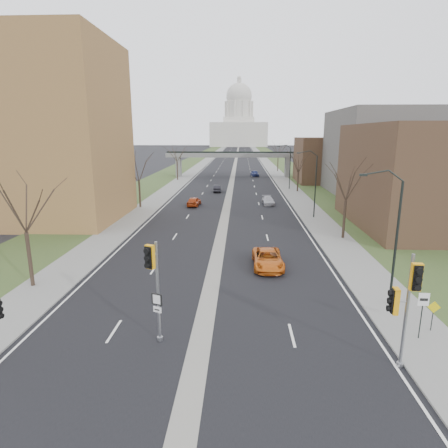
# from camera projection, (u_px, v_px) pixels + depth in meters

# --- Properties ---
(ground) EXTENTS (700.00, 700.00, 0.00)m
(ground) POSITION_uv_depth(u_px,v_px,m) (198.00, 354.00, 18.98)
(ground) COLOR black
(ground) RESTS_ON ground
(road_surface) EXTENTS (20.00, 600.00, 0.01)m
(road_surface) POSITION_uv_depth(u_px,v_px,m) (236.00, 159.00, 164.61)
(road_surface) COLOR black
(road_surface) RESTS_ON ground
(median_strip) EXTENTS (1.20, 600.00, 0.02)m
(median_strip) POSITION_uv_depth(u_px,v_px,m) (236.00, 159.00, 164.62)
(median_strip) COLOR gray
(median_strip) RESTS_ON ground
(sidewalk_right) EXTENTS (4.00, 600.00, 0.12)m
(sidewalk_right) POSITION_uv_depth(u_px,v_px,m) (263.00, 159.00, 164.08)
(sidewalk_right) COLOR gray
(sidewalk_right) RESTS_ON ground
(sidewalk_left) EXTENTS (4.00, 600.00, 0.12)m
(sidewalk_left) POSITION_uv_depth(u_px,v_px,m) (209.00, 159.00, 165.12)
(sidewalk_left) COLOR gray
(sidewalk_left) RESTS_ON ground
(grass_verge_right) EXTENTS (8.00, 600.00, 0.10)m
(grass_verge_right) POSITION_uv_depth(u_px,v_px,m) (277.00, 159.00, 163.83)
(grass_verge_right) COLOR #2D4520
(grass_verge_right) RESTS_ON ground
(grass_verge_left) EXTENTS (8.00, 600.00, 0.10)m
(grass_verge_left) POSITION_uv_depth(u_px,v_px,m) (195.00, 159.00, 165.38)
(grass_verge_left) COLOR #2D4520
(grass_verge_left) RESTS_ON ground
(apartment_building) EXTENTS (25.00, 16.00, 22.00)m
(apartment_building) POSITION_uv_depth(u_px,v_px,m) (16.00, 133.00, 46.64)
(apartment_building) COLOR olive
(apartment_building) RESTS_ON ground
(commercial_block_near) EXTENTS (16.00, 20.00, 12.00)m
(commercial_block_near) POSITION_uv_depth(u_px,v_px,m) (428.00, 176.00, 43.72)
(commercial_block_near) COLOR #4C3623
(commercial_block_near) RESTS_ON ground
(commercial_block_mid) EXTENTS (18.00, 22.00, 15.00)m
(commercial_block_mid) POSITION_uv_depth(u_px,v_px,m) (387.00, 153.00, 66.49)
(commercial_block_mid) COLOR #63605B
(commercial_block_mid) RESTS_ON ground
(commercial_block_far) EXTENTS (14.00, 14.00, 10.00)m
(commercial_block_far) POSITION_uv_depth(u_px,v_px,m) (329.00, 160.00, 84.82)
(commercial_block_far) COLOR #4C3623
(commercial_block_far) RESTS_ON ground
(pedestrian_bridge) EXTENTS (34.00, 3.00, 6.45)m
(pedestrian_bridge) POSITION_uv_depth(u_px,v_px,m) (233.00, 158.00, 95.51)
(pedestrian_bridge) COLOR slate
(pedestrian_bridge) RESTS_ON ground
(capitol) EXTENTS (48.00, 42.00, 55.75)m
(capitol) POSITION_uv_depth(u_px,v_px,m) (239.00, 124.00, 325.29)
(capitol) COLOR beige
(capitol) RESTS_ON ground
(streetlight_near) EXTENTS (2.61, 0.20, 8.70)m
(streetlight_near) POSITION_uv_depth(u_px,v_px,m) (387.00, 200.00, 22.69)
(streetlight_near) COLOR black
(streetlight_near) RESTS_ON sidewalk_right
(streetlight_mid) EXTENTS (2.61, 0.20, 8.70)m
(streetlight_mid) POSITION_uv_depth(u_px,v_px,m) (310.00, 165.00, 47.94)
(streetlight_mid) COLOR black
(streetlight_mid) RESTS_ON sidewalk_right
(streetlight_far) EXTENTS (2.61, 0.20, 8.70)m
(streetlight_far) POSITION_uv_depth(u_px,v_px,m) (286.00, 154.00, 73.18)
(streetlight_far) COLOR black
(streetlight_far) RESTS_ON sidewalk_right
(tree_left_a) EXTENTS (7.20, 7.20, 9.40)m
(tree_left_a) POSITION_uv_depth(u_px,v_px,m) (22.00, 197.00, 25.75)
(tree_left_a) COLOR #382B21
(tree_left_a) RESTS_ON sidewalk_left
(tree_left_b) EXTENTS (6.75, 6.75, 8.81)m
(tree_left_b) POSITION_uv_depth(u_px,v_px,m) (138.00, 166.00, 54.97)
(tree_left_b) COLOR #382B21
(tree_left_b) RESTS_ON sidewalk_left
(tree_left_c) EXTENTS (7.65, 7.65, 9.99)m
(tree_left_c) POSITION_uv_depth(u_px,v_px,m) (177.00, 150.00, 87.79)
(tree_left_c) COLOR #382B21
(tree_left_c) RESTS_ON sidewalk_left
(tree_right_a) EXTENTS (7.20, 7.20, 9.40)m
(tree_right_a) POSITION_uv_depth(u_px,v_px,m) (348.00, 176.00, 38.22)
(tree_right_a) COLOR #382B21
(tree_right_a) RESTS_ON sidewalk_right
(tree_right_b) EXTENTS (6.30, 6.30, 8.22)m
(tree_right_b) POSITION_uv_depth(u_px,v_px,m) (299.00, 161.00, 70.45)
(tree_right_b) COLOR #382B21
(tree_right_b) RESTS_ON sidewalk_right
(tree_right_c) EXTENTS (7.65, 7.65, 9.99)m
(tree_right_c) POSITION_uv_depth(u_px,v_px,m) (278.00, 147.00, 109.00)
(tree_right_c) COLOR #382B21
(tree_right_c) RESTS_ON sidewalk_right
(signal_pole_median) EXTENTS (0.80, 0.93, 5.56)m
(signal_pole_median) POSITION_uv_depth(u_px,v_px,m) (154.00, 275.00, 19.05)
(signal_pole_median) COLOR gray
(signal_pole_median) RESTS_ON ground
(signal_pole_right) EXTENTS (0.99, 1.05, 5.68)m
(signal_pole_right) POSITION_uv_depth(u_px,v_px,m) (405.00, 297.00, 16.90)
(signal_pole_right) COLOR gray
(signal_pole_right) RESTS_ON ground
(speed_limit_sign) EXTENTS (0.57, 0.06, 2.63)m
(speed_limit_sign) POSITION_uv_depth(u_px,v_px,m) (422.00, 307.00, 19.82)
(speed_limit_sign) COLOR black
(speed_limit_sign) RESTS_ON sidewalk_right
(warning_sign) EXTENTS (0.70, 0.10, 1.78)m
(warning_sign) POSITION_uv_depth(u_px,v_px,m) (433.00, 312.00, 20.75)
(warning_sign) COLOR black
(warning_sign) RESTS_ON sidewalk_right
(car_left_near) EXTENTS (2.00, 4.32, 1.43)m
(car_left_near) POSITION_uv_depth(u_px,v_px,m) (194.00, 201.00, 57.63)
(car_left_near) COLOR #A03612
(car_left_near) RESTS_ON ground
(car_left_far) EXTENTS (1.58, 4.04, 1.31)m
(car_left_far) POSITION_uv_depth(u_px,v_px,m) (217.00, 188.00, 71.63)
(car_left_far) COLOR black
(car_left_far) RESTS_ON ground
(car_right_near) EXTENTS (2.52, 5.29, 1.46)m
(car_right_near) POSITION_uv_depth(u_px,v_px,m) (268.00, 259.00, 31.15)
(car_right_near) COLOR #C95D15
(car_right_near) RESTS_ON ground
(car_right_mid) EXTENTS (2.03, 4.38, 1.24)m
(car_right_mid) POSITION_uv_depth(u_px,v_px,m) (268.00, 201.00, 58.76)
(car_right_mid) COLOR #9F9FA7
(car_right_mid) RESTS_ON ground
(car_right_far) EXTENTS (2.37, 4.68, 1.53)m
(car_right_far) POSITION_uv_depth(u_px,v_px,m) (255.00, 173.00, 97.86)
(car_right_far) COLOR navy
(car_right_far) RESTS_ON ground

